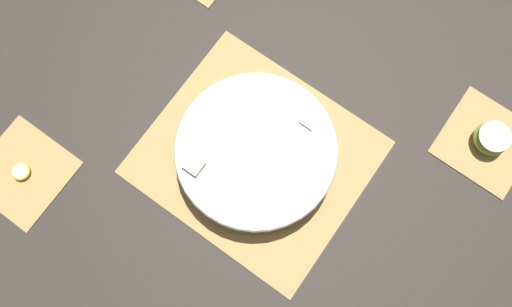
{
  "coord_description": "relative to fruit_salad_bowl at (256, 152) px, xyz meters",
  "views": [
    {
      "loc": [
        -0.13,
        0.18,
        0.95
      ],
      "look_at": [
        0.0,
        0.0,
        0.03
      ],
      "focal_mm": 35.0,
      "sensor_mm": 36.0,
      "label": 1
    }
  ],
  "objects": [
    {
      "name": "coaster_mat_near_left",
      "position": [
        -0.35,
        -0.29,
        -0.04
      ],
      "size": [
        0.17,
        0.17,
        0.01
      ],
      "color": "#A8844C",
      "rests_on": "ground_plane"
    },
    {
      "name": "apple_half",
      "position": [
        -0.35,
        -0.29,
        -0.02
      ],
      "size": [
        0.07,
        0.07,
        0.04
      ],
      "color": "#7FAD38",
      "rests_on": "coaster_mat_near_left"
    },
    {
      "name": "ground_plane",
      "position": [
        0.0,
        0.0,
        -0.04
      ],
      "size": [
        6.0,
        6.0,
        0.0
      ],
      "primitive_type": "plane",
      "color": "#2D2823"
    },
    {
      "name": "coaster_mat_far_right",
      "position": [
        0.35,
        0.29,
        -0.04
      ],
      "size": [
        0.17,
        0.17,
        0.01
      ],
      "color": "#A8844C",
      "rests_on": "ground_plane"
    },
    {
      "name": "bamboo_mat_center",
      "position": [
        0.0,
        0.0,
        -0.04
      ],
      "size": [
        0.42,
        0.37,
        0.01
      ],
      "color": "#A8844C",
      "rests_on": "ground_plane"
    },
    {
      "name": "fruit_salad_bowl",
      "position": [
        0.0,
        0.0,
        0.0
      ],
      "size": [
        0.3,
        0.3,
        0.07
      ],
      "color": "silver",
      "rests_on": "bamboo_mat_center"
    },
    {
      "name": "banana_coin_single",
      "position": [
        0.35,
        0.29,
        -0.03
      ],
      "size": [
        0.04,
        0.04,
        0.01
      ],
      "color": "beige",
      "rests_on": "coaster_mat_far_right"
    }
  ]
}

